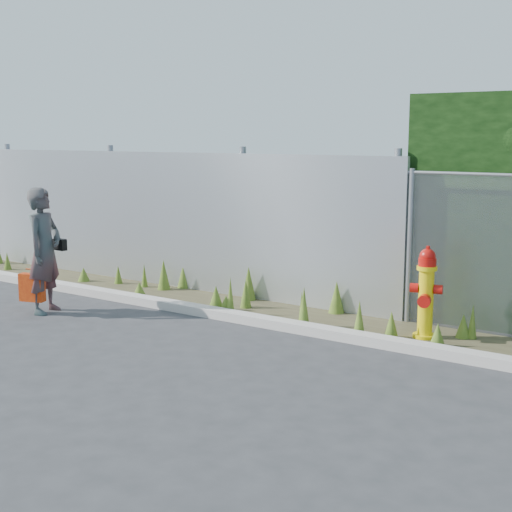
% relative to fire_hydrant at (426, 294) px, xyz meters
% --- Properties ---
extents(ground, '(80.00, 80.00, 0.00)m').
position_rel_fire_hydrant_xyz_m(ground, '(-1.53, -2.39, -0.56)').
color(ground, '#323234').
rests_on(ground, ground).
extents(curb, '(16.00, 0.22, 0.12)m').
position_rel_fire_hydrant_xyz_m(curb, '(-1.53, -0.59, -0.50)').
color(curb, '#B0A79F').
rests_on(curb, ground).
extents(weed_strip, '(16.00, 1.29, 0.55)m').
position_rel_fire_hydrant_xyz_m(weed_strip, '(-1.79, 0.07, -0.42)').
color(weed_strip, '#3F3824').
rests_on(weed_strip, ground).
extents(corrugated_fence, '(8.50, 0.21, 2.30)m').
position_rel_fire_hydrant_xyz_m(corrugated_fence, '(-4.77, 0.62, 0.54)').
color(corrugated_fence, '#B8BABF').
rests_on(corrugated_fence, ground).
extents(fire_hydrant, '(0.39, 0.35, 1.16)m').
position_rel_fire_hydrant_xyz_m(fire_hydrant, '(0.00, 0.00, 0.00)').
color(fire_hydrant, yellow).
rests_on(fire_hydrant, ground).
extents(woman, '(0.60, 0.74, 1.76)m').
position_rel_fire_hydrant_xyz_m(woman, '(-4.91, -1.69, 0.32)').
color(woman, '#0E5C57').
rests_on(woman, ground).
extents(red_tote_bag, '(0.35, 0.13, 0.46)m').
position_rel_fire_hydrant_xyz_m(red_tote_bag, '(-5.01, -1.85, -0.19)').
color(red_tote_bag, '#A52009').
extents(black_shoulder_bag, '(0.22, 0.09, 0.16)m').
position_rel_fire_hydrant_xyz_m(black_shoulder_bag, '(-4.86, -1.45, 0.38)').
color(black_shoulder_bag, black).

